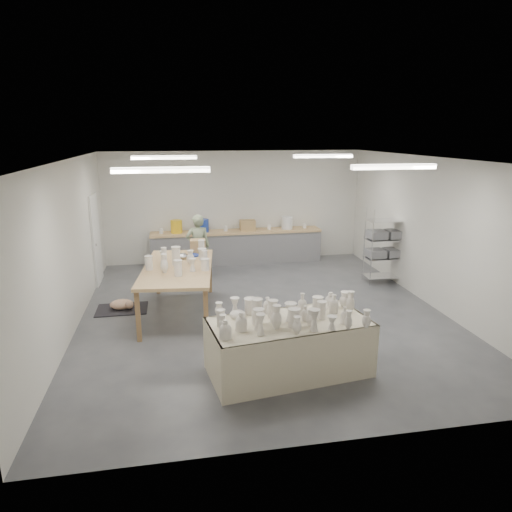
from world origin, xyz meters
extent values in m
plane|color=#424449|center=(0.00, 0.00, 0.00)|extent=(8.00, 8.00, 0.00)
cube|color=white|center=(0.00, 0.00, 2.99)|extent=(7.00, 8.00, 0.02)
cube|color=silver|center=(0.00, 4.00, 1.50)|extent=(7.00, 0.02, 3.00)
cube|color=silver|center=(0.00, -4.00, 1.50)|extent=(7.00, 0.02, 3.00)
cube|color=silver|center=(-3.50, 0.00, 1.50)|extent=(0.02, 8.00, 3.00)
cube|color=silver|center=(3.50, 0.00, 1.50)|extent=(0.02, 8.00, 3.00)
cube|color=white|center=(-3.47, 2.60, 1.05)|extent=(0.05, 0.90, 2.10)
cube|color=white|center=(-1.80, -1.50, 2.94)|extent=(1.40, 0.12, 0.08)
cube|color=white|center=(1.80, -1.50, 2.94)|extent=(1.40, 0.12, 0.08)
cube|color=white|center=(-1.80, 2.00, 2.94)|extent=(1.40, 0.12, 0.08)
cube|color=white|center=(1.80, 2.00, 2.94)|extent=(1.40, 0.12, 0.08)
cube|color=tan|center=(0.00, 3.68, 0.87)|extent=(4.60, 0.60, 0.06)
cube|color=slate|center=(0.00, 3.68, 0.42)|extent=(4.60, 0.55, 0.84)
cylinder|color=yellow|center=(-1.60, 3.68, 1.07)|extent=(0.30, 0.30, 0.34)
cylinder|color=#1E3AA7|center=(-0.90, 3.68, 1.07)|extent=(0.30, 0.30, 0.34)
cylinder|color=white|center=(1.40, 3.68, 1.07)|extent=(0.30, 0.30, 0.34)
cube|color=#A98952|center=(0.30, 3.68, 1.04)|extent=(0.40, 0.30, 0.28)
cylinder|color=white|center=(-2.00, 3.68, 0.97)|extent=(0.10, 0.10, 0.14)
cylinder|color=white|center=(-0.30, 3.68, 0.97)|extent=(0.10, 0.10, 0.14)
cylinder|color=white|center=(0.90, 3.68, 0.97)|extent=(0.10, 0.10, 0.14)
cylinder|color=white|center=(1.90, 3.68, 0.97)|extent=(0.10, 0.10, 0.14)
cylinder|color=silver|center=(2.78, 1.18, 0.90)|extent=(0.02, 0.02, 1.80)
cylinder|color=silver|center=(3.62, 1.18, 0.90)|extent=(0.02, 0.02, 1.80)
cylinder|color=silver|center=(2.78, 1.62, 0.90)|extent=(0.02, 0.02, 1.80)
cylinder|color=silver|center=(3.62, 1.62, 0.90)|extent=(0.02, 0.02, 1.80)
cube|color=silver|center=(3.20, 1.40, 0.15)|extent=(0.88, 0.48, 0.02)
cube|color=silver|center=(3.20, 1.40, 0.60)|extent=(0.88, 0.48, 0.02)
cube|color=silver|center=(3.20, 1.40, 1.05)|extent=(0.88, 0.48, 0.02)
cube|color=silver|center=(3.20, 1.40, 1.50)|extent=(0.88, 0.48, 0.02)
cube|color=slate|center=(2.98, 1.40, 0.72)|extent=(0.38, 0.42, 0.18)
cube|color=slate|center=(3.42, 1.40, 0.72)|extent=(0.38, 0.42, 0.18)
cube|color=slate|center=(2.98, 1.40, 1.17)|extent=(0.38, 0.42, 0.18)
cube|color=slate|center=(3.42, 1.40, 1.17)|extent=(0.38, 0.42, 0.18)
cube|color=olive|center=(-0.07, -2.35, 0.36)|extent=(2.18, 1.22, 0.72)
cube|color=beige|center=(-0.07, -2.35, 0.80)|extent=(2.46, 1.42, 0.03)
cube|color=beige|center=(-0.07, -2.88, 0.41)|extent=(2.31, 0.36, 0.82)
cube|color=beige|center=(-0.07, -1.82, 0.41)|extent=(2.31, 0.36, 0.82)
cube|color=tan|center=(-1.63, 0.27, 0.93)|extent=(1.56, 2.69, 0.06)
cube|color=olive|center=(-2.20, -0.95, 0.45)|extent=(0.08, 0.08, 0.90)
cube|color=olive|center=(-1.06, -0.95, 0.45)|extent=(0.08, 0.08, 0.90)
cube|color=olive|center=(-2.20, 1.48, 0.45)|extent=(0.08, 0.08, 0.90)
cube|color=olive|center=(-1.06, 1.48, 0.45)|extent=(0.08, 0.08, 0.90)
ellipsoid|color=silver|center=(-1.53, 0.86, 1.01)|extent=(0.26, 0.26, 0.12)
cylinder|color=#1E3AA7|center=(-1.30, 1.01, 0.98)|extent=(0.26, 0.26, 0.03)
cylinder|color=white|center=(-1.68, 1.12, 1.02)|extent=(0.11, 0.11, 0.12)
cube|color=#A98952|center=(-1.18, 1.30, 1.10)|extent=(0.32, 0.26, 0.28)
cube|color=black|center=(-2.77, 0.67, 0.01)|extent=(1.00, 0.70, 0.02)
ellipsoid|color=white|center=(-2.77, 0.67, 0.12)|extent=(0.53, 0.43, 0.20)
sphere|color=white|center=(-2.62, 0.57, 0.14)|extent=(0.17, 0.17, 0.17)
imported|color=gray|center=(-1.11, 2.48, 0.79)|extent=(0.59, 0.39, 1.59)
cylinder|color=#B52319|center=(-1.11, 2.75, 0.28)|extent=(0.37, 0.37, 0.04)
cylinder|color=silver|center=(-0.98, 2.73, 0.14)|extent=(0.02, 0.02, 0.27)
cylinder|color=silver|center=(-1.16, 2.88, 0.14)|extent=(0.02, 0.02, 0.27)
cylinder|color=silver|center=(-1.20, 2.65, 0.14)|extent=(0.02, 0.02, 0.27)
camera|label=1|loc=(-1.65, -8.29, 3.45)|focal=32.00mm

